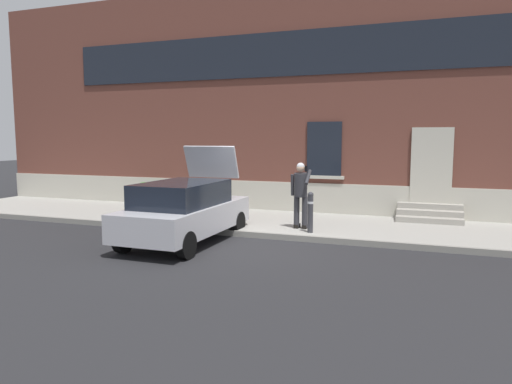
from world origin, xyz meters
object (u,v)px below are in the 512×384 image
planter_charcoal (202,195)px  bollard_far_left (173,203)px  bollard_near_person (310,211)px  hatchback_car_silver (185,210)px  planter_olive (144,193)px  person_on_phone (301,191)px

planter_charcoal → bollard_far_left: bearing=-80.3°
bollard_near_person → bollard_far_left: bearing=180.0°
bollard_far_left → planter_charcoal: 2.81m
hatchback_car_silver → planter_olive: (-3.82, 4.04, -0.19)m
bollard_near_person → planter_olive: size_ratio=1.22×
hatchback_car_silver → bollard_far_left: 1.95m
hatchback_car_silver → person_on_phone: hatchback_car_silver is taller
bollard_far_left → planter_charcoal: bearing=99.7°
bollard_near_person → person_on_phone: person_on_phone is taller
bollard_far_left → planter_charcoal: size_ratio=1.22×
planter_olive → hatchback_car_silver: bearing=-46.6°
planter_olive → planter_charcoal: (2.15, 0.25, 0.00)m
bollard_near_person → person_on_phone: 0.72m
hatchback_car_silver → bollard_near_person: 3.15m
bollard_near_person → person_on_phone: size_ratio=0.60×
hatchback_car_silver → planter_olive: hatchback_car_silver is taller
bollard_near_person → person_on_phone: bearing=130.8°
person_on_phone → planter_olive: person_on_phone is taller
bollard_near_person → planter_charcoal: bollard_near_person is taller
hatchback_car_silver → bollard_near_person: hatchback_car_silver is taller
bollard_near_person → bollard_far_left: same height
hatchback_car_silver → person_on_phone: (2.38, 1.96, 0.35)m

